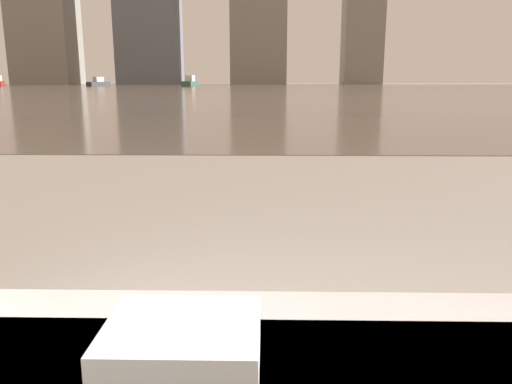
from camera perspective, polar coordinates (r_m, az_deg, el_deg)
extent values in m
cube|color=white|center=(0.87, -8.33, -18.16)|extent=(0.25, 0.22, 0.04)
cube|color=white|center=(0.85, -8.42, -15.84)|extent=(0.25, 0.22, 0.04)
cube|color=gray|center=(61.90, 1.09, 11.76)|extent=(180.00, 110.00, 0.01)
cube|color=#335647|center=(81.34, -7.54, 12.16)|extent=(2.17, 4.69, 0.79)
cube|color=silver|center=(81.34, -7.56, 12.76)|extent=(1.35, 1.83, 0.90)
cube|color=#2D2D33|center=(85.75, -17.54, 11.68)|extent=(3.19, 4.04, 0.68)
cube|color=silver|center=(85.75, -17.58, 12.17)|extent=(1.60, 1.76, 0.78)
cube|color=gray|center=(118.92, 0.32, 20.21)|extent=(12.42, 11.29, 33.10)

